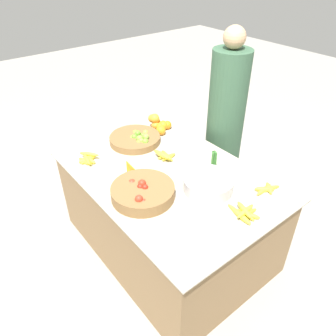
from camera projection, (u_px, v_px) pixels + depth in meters
name	position (u px, v px, depth m)	size (l,w,h in m)	color
ground_plane	(168.00, 243.00, 2.68)	(12.00, 12.00, 0.00)	#A39E93
market_table	(168.00, 211.00, 2.48)	(1.55, 1.07, 0.70)	olive
lime_bowl	(136.00, 139.00, 2.62)	(0.40, 0.40, 0.10)	olive
tomato_basket	(143.00, 192.00, 2.05)	(0.40, 0.40, 0.12)	olive
orange_pile	(159.00, 124.00, 2.79)	(0.24, 0.18, 0.14)	orange
metal_bowl	(208.00, 184.00, 2.11)	(0.33, 0.33, 0.09)	#B7B7BF
price_sign	(131.00, 170.00, 2.24)	(0.12, 0.02, 0.09)	orange
veg_bundle	(214.00, 160.00, 2.29)	(0.04, 0.04, 0.14)	#428438
banana_bunch_front_right	(165.00, 156.00, 2.42)	(0.16, 0.15, 0.06)	yellow
banana_bunch_back_center	(244.00, 213.00, 1.92)	(0.21, 0.17, 0.06)	yellow
banana_bunch_middle_right	(266.00, 189.00, 2.12)	(0.12, 0.20, 0.03)	yellow
banana_bunch_front_left	(88.00, 159.00, 2.39)	(0.19, 0.16, 0.05)	yellow
vendor_person	(225.00, 128.00, 2.81)	(0.31, 0.31, 1.54)	#385B42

